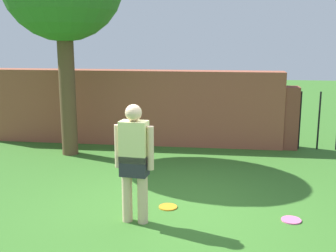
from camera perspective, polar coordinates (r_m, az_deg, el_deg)
ground_plane at (r=6.25m, az=0.60°, el=-11.35°), size 40.00×40.00×0.00m
brick_wall at (r=9.97m, az=-5.18°, el=2.56°), size 7.03×0.50×1.73m
person at (r=5.62m, az=-4.57°, el=-4.36°), size 0.54×0.26×1.62m
frisbee_pink at (r=6.18m, az=16.26°, el=-12.06°), size 0.27×0.27×0.02m
frisbee_orange at (r=6.36m, az=-0.00°, el=-10.84°), size 0.27×0.27×0.02m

